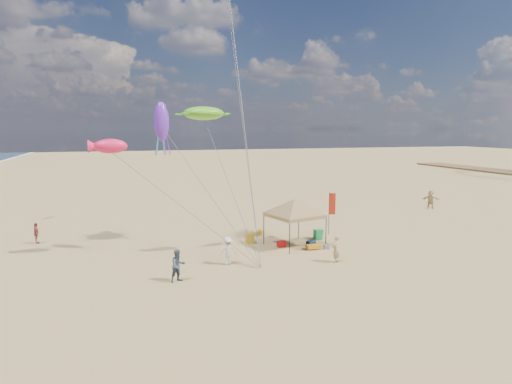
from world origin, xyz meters
TOP-DOWN VIEW (x-y plane):
  - ground at (0.00, 0.00)m, footprint 280.00×280.00m
  - canopy_tent at (3.16, 4.48)m, footprint 5.81×5.81m
  - feather_flag at (6.97, 6.65)m, footprint 0.47×0.17m
  - cooler_red at (2.22, 4.43)m, footprint 0.54×0.38m
  - cooler_blue at (6.13, 6.89)m, footprint 0.54×0.38m
  - bag_navy at (4.28, 4.26)m, footprint 0.69×0.54m
  - bag_orange at (1.91, 8.19)m, footprint 0.54×0.69m
  - chair_green at (5.44, 5.62)m, footprint 0.50×0.50m
  - chair_yellow at (0.50, 5.98)m, footprint 0.50×0.50m
  - crate_grey at (4.87, 3.12)m, footprint 0.34×0.30m
  - beach_cart at (4.00, 3.27)m, footprint 0.90×0.50m
  - person_near_a at (4.05, 0.26)m, footprint 0.71×0.70m
  - person_near_b at (-5.21, -0.28)m, footprint 1.01×0.92m
  - person_near_c at (-2.09, 1.78)m, footprint 1.07×0.64m
  - person_far_a at (-13.49, 10.27)m, footprint 0.51×0.90m
  - person_far_c at (21.33, 13.52)m, footprint 1.73×1.34m
  - turtle_kite at (-2.47, 6.57)m, footprint 2.89×2.40m
  - fish_kite at (-8.31, 4.95)m, footprint 1.99×1.09m
  - squid_kite at (-5.36, 4.75)m, footprint 0.95×0.95m

SIDE VIEW (x-z plane):
  - ground at x=0.00m, z-range 0.00..0.00m
  - crate_grey at x=4.87m, z-range 0.00..0.28m
  - bag_navy at x=4.28m, z-range 0.00..0.36m
  - bag_orange at x=1.91m, z-range 0.00..0.36m
  - cooler_red at x=2.22m, z-range 0.00..0.38m
  - cooler_blue at x=6.13m, z-range 0.00..0.38m
  - beach_cart at x=4.00m, z-range 0.08..0.32m
  - chair_green at x=5.44m, z-range 0.00..0.70m
  - chair_yellow at x=0.50m, z-range 0.00..0.70m
  - person_far_a at x=-13.49m, z-range 0.00..1.45m
  - person_near_c at x=-2.09m, z-range 0.00..1.64m
  - person_near_a at x=4.05m, z-range 0.00..1.64m
  - person_near_b at x=-5.21m, z-range 0.00..1.71m
  - person_far_c at x=21.33m, z-range 0.00..1.83m
  - feather_flag at x=6.97m, z-range 0.53..3.71m
  - canopy_tent at x=3.16m, z-range 1.23..4.93m
  - fish_kite at x=-8.31m, z-range 6.37..7.23m
  - squid_kite at x=-5.36m, z-range 7.06..9.41m
  - turtle_kite at x=-2.47m, z-range 8.36..9.25m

